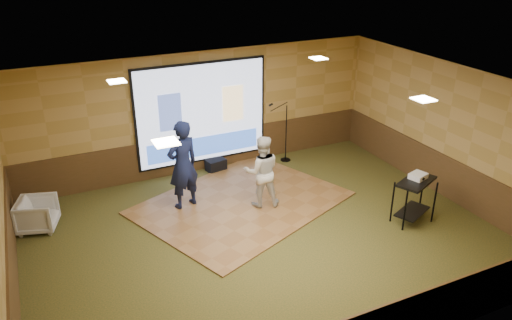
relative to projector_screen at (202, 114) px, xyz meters
name	(u,v)px	position (x,y,z in m)	size (l,w,h in m)	color
ground	(264,236)	(0.00, -3.44, -1.47)	(9.00, 9.00, 0.00)	#283618
room_shell	(265,139)	(0.00, -3.44, 0.62)	(9.04, 7.04, 3.02)	tan
wainscot_back	(203,151)	(0.00, 0.04, -1.00)	(9.00, 0.04, 0.95)	#453317
wainscot_left	(13,277)	(-4.48, -3.44, -1.00)	(0.04, 7.00, 0.95)	#453317
wainscot_right	(439,173)	(4.48, -3.44, -1.00)	(0.04, 7.00, 0.95)	#453317
projector_screen	(202,114)	(0.00, 0.00, 0.00)	(3.32, 0.06, 2.52)	black
downlight_nw	(117,81)	(-2.20, -1.64, 1.50)	(0.32, 0.32, 0.02)	beige
downlight_ne	(318,58)	(2.20, -1.64, 1.50)	(0.32, 0.32, 0.02)	beige
downlight_sw	(166,142)	(-2.20, -4.94, 1.50)	(0.32, 0.32, 0.02)	beige
downlight_se	(424,99)	(2.20, -4.94, 1.50)	(0.32, 0.32, 0.02)	beige
dance_floor	(242,203)	(0.13, -2.03, -1.46)	(4.24, 3.23, 0.03)	brown
player_left	(183,165)	(-1.04, -1.63, -0.46)	(0.72, 0.47, 1.97)	#131A3C
player_right	(262,171)	(0.50, -2.30, -0.64)	(0.78, 0.61, 1.61)	silver
av_table	(415,193)	(3.03, -4.23, -0.81)	(0.91, 0.48, 0.96)	black
projector	(418,176)	(3.11, -4.17, -0.46)	(0.33, 0.28, 0.11)	white
mic_stand	(284,143)	(2.07, -0.39, -0.98)	(0.64, 0.26, 1.64)	black
banquet_chair	(37,214)	(-4.00, -1.23, -1.14)	(0.71, 0.73, 0.67)	gray
duffel_bag	(216,165)	(0.24, -0.19, -1.33)	(0.48, 0.32, 0.30)	black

